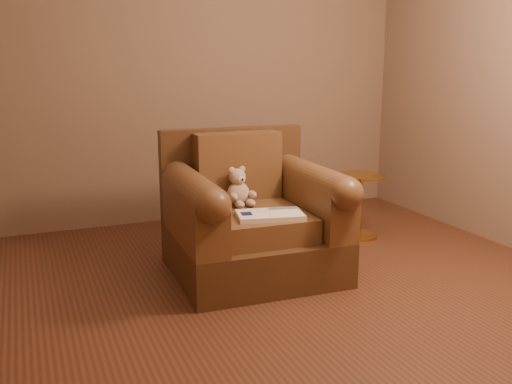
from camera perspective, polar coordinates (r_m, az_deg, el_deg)
name	(u,v)px	position (r m, az deg, el deg)	size (l,w,h in m)	color
floor	(292,294)	(3.68, 3.62, -10.11)	(4.00, 4.00, 0.00)	#552F1D
room	(296,12)	(3.40, 4.05, 17.56)	(4.02, 4.02, 2.71)	#81654F
armchair	(251,219)	(3.94, -0.54, -2.76)	(1.11, 1.05, 0.96)	#482D18
teddy_bear	(239,190)	(3.96, -1.69, 0.16)	(0.20, 0.23, 0.27)	tan
guidebook	(270,215)	(3.66, 1.41, -2.32)	(0.47, 0.34, 0.03)	beige
side_table	(360,204)	(4.80, 10.39, -1.16)	(0.38, 0.38, 0.53)	gold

